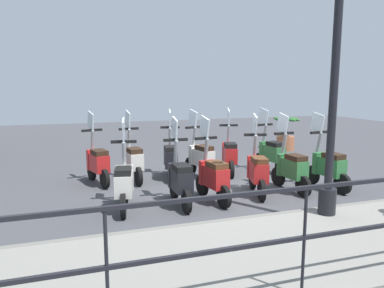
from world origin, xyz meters
The scene contains 17 objects.
ground_plane centered at (0.00, 0.00, 0.00)m, with size 28.00×28.00×0.00m, color #424247.
promenade_walkway centered at (-3.15, 0.00, 0.07)m, with size 2.20×20.00×0.15m.
fence_railing centered at (-4.20, 0.00, 0.91)m, with size 0.04×16.03×1.07m.
lamp_post_near centered at (-2.40, -0.80, 1.96)m, with size 0.26×0.90×4.10m.
potted_palm centered at (3.36, -3.73, 0.45)m, with size 1.06×0.66×1.05m.
scooter_near_0 centered at (-0.83, -2.04, 0.48)m, with size 1.23×0.44×1.54m.
scooter_near_1 centered at (-0.73, -1.25, 0.48)m, with size 1.23×0.44×1.54m.
scooter_near_2 centered at (-0.73, -0.51, 0.48)m, with size 1.20×0.53×1.54m.
scooter_near_3 centered at (-0.85, 0.46, 0.48)m, with size 1.23×0.44×1.54m.
scooter_near_4 centered at (-0.88, 1.08, 0.48)m, with size 1.23×0.44×1.54m.
scooter_near_5 centered at (-0.80, 2.04, 0.48)m, with size 1.22×0.49×1.54m.
scooter_far_0 centered at (0.81, -1.71, 0.48)m, with size 1.23×0.45×1.54m.
scooter_far_1 centered at (0.98, -0.70, 0.48)m, with size 1.20×0.54×1.54m.
scooter_far_2 centered at (0.85, 0.08, 0.48)m, with size 1.21×0.51×1.54m.
scooter_far_3 centered at (1.01, 0.73, 0.48)m, with size 1.22×0.50×1.54m.
scooter_far_4 centered at (1.03, 1.58, 0.48)m, with size 1.23×0.44×1.54m.
scooter_far_5 centered at (1.03, 2.33, 0.48)m, with size 1.21×0.52×1.54m.
Camera 1 is at (-6.95, 2.90, 2.13)m, focal length 35.00 mm.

